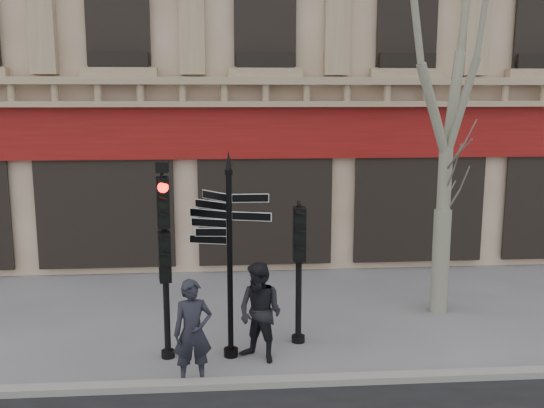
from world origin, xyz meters
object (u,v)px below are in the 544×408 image
at_px(traffic_signal_main, 164,236).
at_px(traffic_signal_secondary, 299,249).
at_px(plane_tree, 453,21).
at_px(fingerpost, 229,221).
at_px(pedestrian_b, 260,313).
at_px(pedestrian_a, 193,332).

xyz_separation_m(traffic_signal_main, traffic_signal_secondary, (2.34, 0.49, -0.39)).
xyz_separation_m(traffic_signal_main, plane_tree, (5.48, 1.85, 3.77)).
bearing_deg(traffic_signal_main, fingerpost, -11.62).
relative_size(traffic_signal_secondary, plane_tree, 0.30).
xyz_separation_m(plane_tree, pedestrian_b, (-3.89, -2.09, -5.07)).
bearing_deg(traffic_signal_main, traffic_signal_secondary, 2.33).
height_order(plane_tree, pedestrian_b, plane_tree).
height_order(fingerpost, plane_tree, plane_tree).
xyz_separation_m(fingerpost, traffic_signal_secondary, (1.25, 0.53, -0.65)).
bearing_deg(plane_tree, traffic_signal_main, -161.35).
distance_m(fingerpost, plane_tree, 5.93).
bearing_deg(pedestrian_b, traffic_signal_main, -150.73).
distance_m(traffic_signal_main, traffic_signal_secondary, 2.42).
xyz_separation_m(plane_tree, pedestrian_a, (-4.99, -2.85, -5.09)).
distance_m(traffic_signal_main, plane_tree, 6.91).
xyz_separation_m(traffic_signal_secondary, plane_tree, (3.14, 1.36, 4.16)).
distance_m(traffic_signal_secondary, plane_tree, 5.38).
height_order(traffic_signal_main, traffic_signal_secondary, traffic_signal_main).
bearing_deg(plane_tree, pedestrian_b, -151.68).
distance_m(traffic_signal_main, pedestrian_a, 1.73).
bearing_deg(traffic_signal_main, plane_tree, 9.15).
distance_m(plane_tree, pedestrian_b, 6.72).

